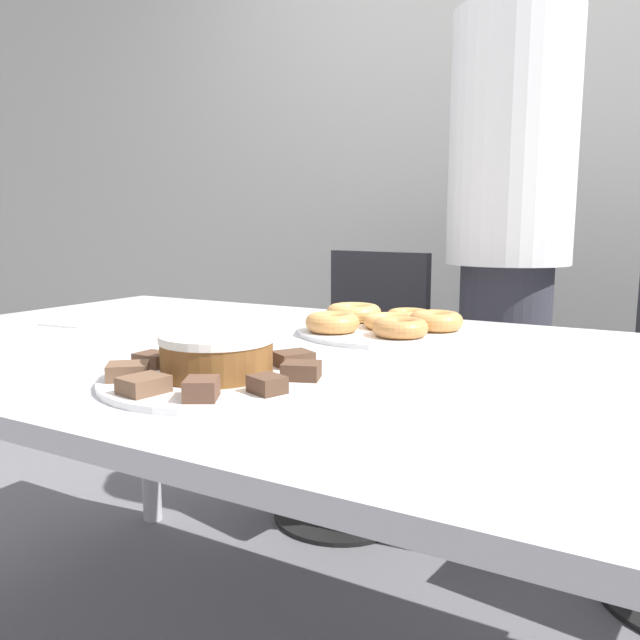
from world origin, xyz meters
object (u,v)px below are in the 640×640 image
Objects in this scene: person_standing at (508,246)px; office_chair_left at (351,393)px; plate_cake at (217,379)px; frosted_cake at (217,354)px; napkin at (73,323)px; plate_donuts at (390,330)px.

person_standing is 1.96× the size of office_chair_left.
plate_cake is at bearing -62.24° from office_chair_left.
person_standing is 10.28× the size of frosted_cake.
napkin is at bearing 157.76° from plate_cake.
person_standing is 1.17m from napkin.
plate_cake is at bearing -96.22° from plate_donuts.
plate_donuts is (-0.11, -0.58, -0.16)m from person_standing.
office_chair_left reaches higher than napkin.
plate_cake is at bearing 90.00° from frosted_cake.
plate_donuts is 0.52m from frosted_cake.
office_chair_left is (-0.49, 0.01, -0.49)m from person_standing.
person_standing reaches higher than plate_donuts.
plate_donuts is at bearing 20.62° from napkin.
frosted_cake is at bearing -62.24° from office_chair_left.
person_standing is at bearing 79.42° from plate_donuts.
person_standing is 4.30× the size of plate_donuts.
plate_donuts is at bearing -100.58° from person_standing.
person_standing reaches higher than napkin.
person_standing reaches higher than frosted_cake.
office_chair_left reaches higher than frosted_cake.
plate_cake is 0.86× the size of plate_donuts.
office_chair_left reaches higher than plate_cake.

